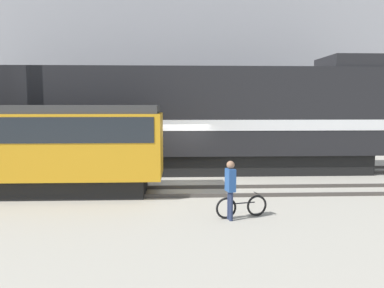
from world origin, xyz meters
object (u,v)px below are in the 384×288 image
object	(u,v)px
freight_locomotive	(169,119)
bicycle	(242,207)
person	(230,184)
streetcar	(20,144)

from	to	relation	value
freight_locomotive	bicycle	size ratio (longest dim) A/B	13.33
freight_locomotive	person	bearing A→B (deg)	-76.11
freight_locomotive	person	world-z (taller)	freight_locomotive
freight_locomotive	streetcar	world-z (taller)	freight_locomotive
bicycle	person	distance (m)	0.88
streetcar	person	bearing A→B (deg)	-24.81
person	freight_locomotive	bearing A→B (deg)	103.89
streetcar	bicycle	distance (m)	8.60
freight_locomotive	person	size ratio (longest dim) A/B	12.22
streetcar	freight_locomotive	bearing A→B (deg)	38.70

